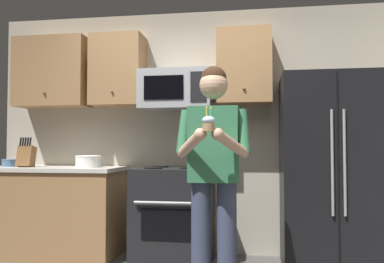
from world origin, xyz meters
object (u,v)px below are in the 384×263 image
Objects in this scene: refrigerator at (331,172)px; bowl_large_white at (88,161)px; oven_range at (174,214)px; person at (214,164)px; cupcake at (209,123)px; microwave at (176,90)px; bowl_small_colored at (10,163)px; knife_block at (26,156)px.

bowl_large_white is at bearing 178.73° from refrigerator.
oven_range is 0.52× the size of refrigerator.
cupcake is at bearing -90.00° from person.
microwave is at bearing 6.58° from bowl_large_white.
person is at bearing 90.00° from cupcake.
bowl_small_colored is at bearing 178.37° from refrigerator.
knife_block is 0.67m from bowl_large_white.
refrigerator is 5.63× the size of knife_block.
knife_block reaches higher than bowl_small_colored.
refrigerator reaches higher than cupcake.
person reaches higher than oven_range.
oven_range is at bearing -90.02° from microwave.
refrigerator is at bearing -0.18° from knife_block.
refrigerator reaches higher than person.
oven_range is at bearing 1.07° from knife_block.
microwave reaches higher than person.
knife_block is 1.84× the size of cupcake.
cupcake is at bearing -41.18° from bowl_large_white.
microwave reaches higher than bowl_small_colored.
person is (2.31, -0.94, 0.03)m from bowl_small_colored.
bowl_large_white is (-0.91, -0.11, -0.74)m from microwave.
bowl_small_colored is (-0.24, 0.08, -0.07)m from knife_block.
bowl_small_colored is 0.10× the size of person.
oven_range is at bearing -1.73° from bowl_small_colored.
oven_range is 1.26m from microwave.
person is (2.07, -0.85, -0.04)m from knife_block.
person is 0.44m from cupcake.
refrigerator is (1.50, -0.16, -0.82)m from microwave.
refrigerator reaches higher than bowl_large_white.
bowl_small_colored is at bearing 151.27° from cupcake.
person reaches higher than knife_block.
knife_block is at bearing 150.28° from cupcake.
bowl_large_white is at bearing 138.82° from cupcake.
knife_block is 1.21× the size of bowl_large_white.
microwave is at bearing 110.18° from cupcake.
cupcake is (0.00, -0.33, 0.30)m from person.
cupcake is (2.07, -1.18, 0.26)m from knife_block.
bowl_large_white is 1.66m from person.
person is (0.49, -1.00, -0.72)m from microwave.
oven_range is 1.26× the size of microwave.
refrigerator is at bearing 49.21° from cupcake.
oven_range is at bearing -0.89° from bowl_large_white.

